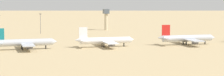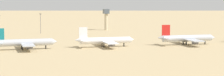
% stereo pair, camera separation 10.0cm
% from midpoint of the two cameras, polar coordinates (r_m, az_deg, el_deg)
% --- Properties ---
extents(ground, '(4000.00, 4000.00, 0.00)m').
position_cam_midpoint_polar(ground, '(275.19, -0.89, -1.03)').
color(ground, tan).
extents(parked_jet_teal_1, '(39.49, 33.10, 13.07)m').
position_cam_midpoint_polar(parked_jet_teal_1, '(258.85, -11.69, -0.60)').
color(parked_jet_teal_1, silver).
rests_on(parked_jet_teal_1, ground).
extents(parked_jet_white_2, '(38.71, 32.51, 12.79)m').
position_cam_midpoint_polar(parked_jet_white_2, '(266.75, -0.97, -0.33)').
color(parked_jet_white_2, white).
rests_on(parked_jet_white_2, ground).
extents(parked_jet_red_3, '(40.67, 34.29, 13.43)m').
position_cam_midpoint_polar(parked_jet_red_3, '(283.35, 9.95, -0.03)').
color(parked_jet_red_3, silver).
rests_on(parked_jet_red_3, ground).
extents(control_tower, '(5.20, 5.20, 20.08)m').
position_cam_midpoint_polar(control_tower, '(404.98, -0.78, 2.78)').
color(control_tower, '#C6B793').
rests_on(control_tower, ground).
extents(light_pole_mid, '(1.80, 0.50, 17.14)m').
position_cam_midpoint_polar(light_pole_mid, '(371.79, -9.53, 2.10)').
color(light_pole_mid, '#59595E').
rests_on(light_pole_mid, ground).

